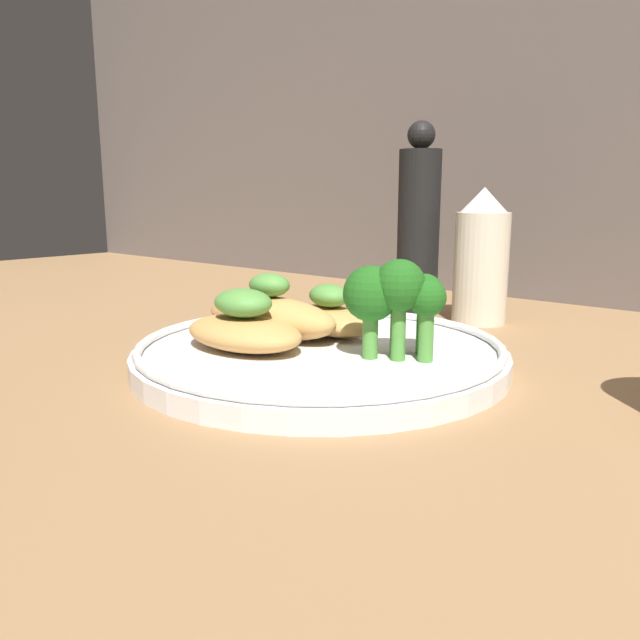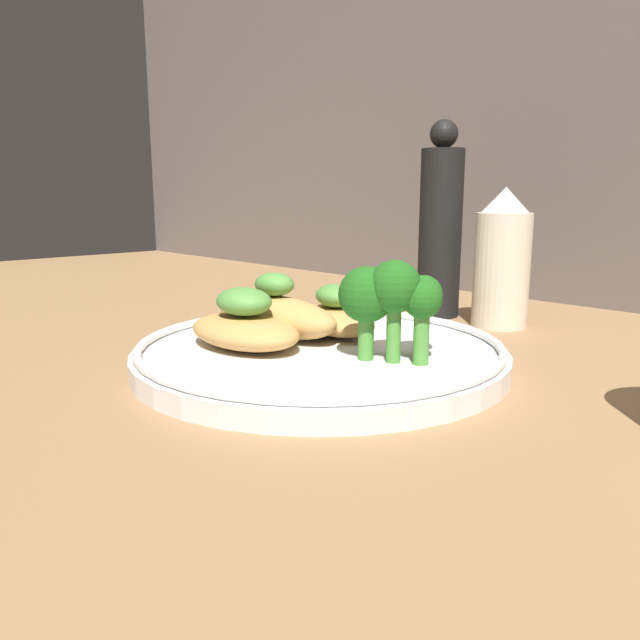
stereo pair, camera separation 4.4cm
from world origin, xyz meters
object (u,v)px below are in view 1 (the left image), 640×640
at_px(plate, 320,353).
at_px(sauce_bottle, 481,259).
at_px(pepper_grinder, 418,227).
at_px(broccoli_bunch, 397,295).

height_order(plate, sauce_bottle, sauce_bottle).
xyz_separation_m(plate, pepper_grinder, (-0.05, 0.22, 0.08)).
relative_size(plate, broccoli_bunch, 3.95).
bearing_deg(broccoli_bunch, pepper_grinder, 118.53).
bearing_deg(pepper_grinder, sauce_bottle, -0.00).
bearing_deg(broccoli_bunch, plate, -167.18).
height_order(plate, pepper_grinder, pepper_grinder).
distance_m(broccoli_bunch, pepper_grinder, 0.23).
bearing_deg(plate, sauce_bottle, 86.09).
bearing_deg(plate, pepper_grinder, 104.22).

